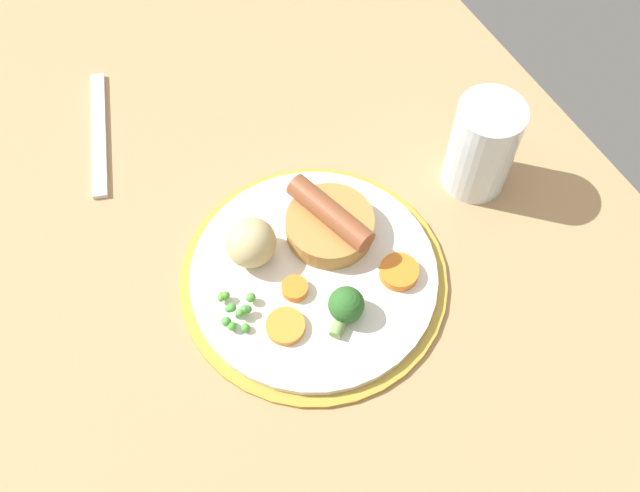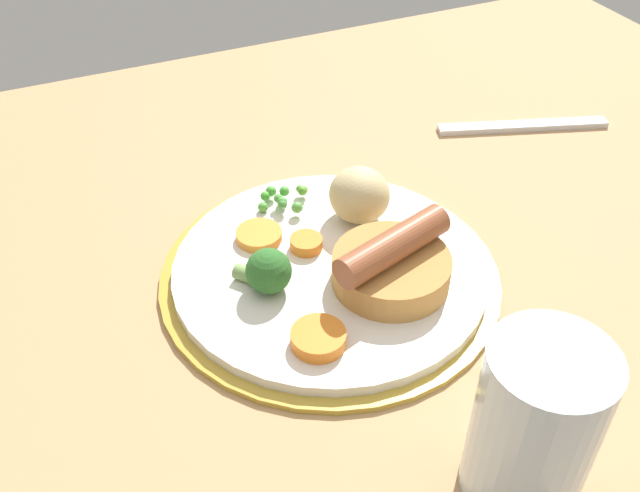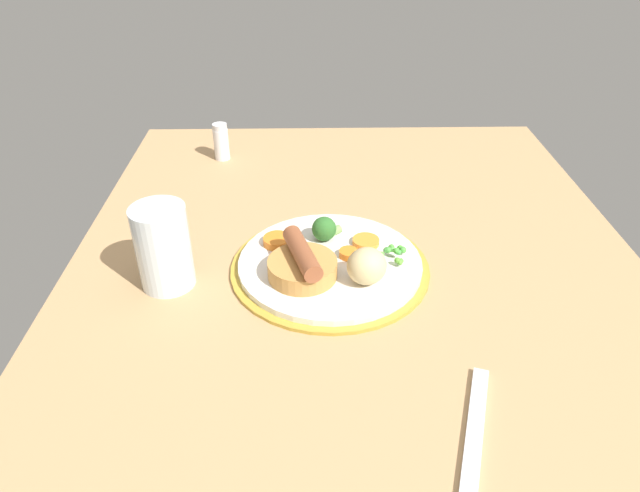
{
  "view_description": "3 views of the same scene",
  "coord_description": "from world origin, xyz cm",
  "px_view_note": "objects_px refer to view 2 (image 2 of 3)",
  "views": [
    {
      "loc": [
        33.86,
        -11.7,
        67.28
      ],
      "look_at": [
        2.88,
        5.06,
        6.79
      ],
      "focal_mm": 40.0,
      "sensor_mm": 36.0,
      "label": 1
    },
    {
      "loc": [
        21.92,
        42.0,
        41.68
      ],
      "look_at": [
        4.72,
        3.33,
        6.2
      ],
      "focal_mm": 40.0,
      "sensor_mm": 36.0,
      "label": 2
    },
    {
      "loc": [
        -59.25,
        6.36,
        48.65
      ],
      "look_at": [
        3.28,
        5.09,
        7.28
      ],
      "focal_mm": 32.0,
      "sensor_mm": 36.0,
      "label": 3
    }
  ],
  "objects_px": {
    "dinner_plate": "(330,272)",
    "pea_pile": "(283,197)",
    "carrot_slice_5": "(259,235)",
    "carrot_slice_2": "(306,243)",
    "fork": "(523,126)",
    "sausage_pudding": "(392,264)",
    "drinking_glass": "(535,426)",
    "broccoli_floret_near": "(267,271)",
    "carrot_slice_0": "(318,338)",
    "potato_chunk_1": "(359,195)"
  },
  "relations": [
    {
      "from": "sausage_pudding",
      "to": "carrot_slice_2",
      "type": "height_order",
      "value": "sausage_pudding"
    },
    {
      "from": "carrot_slice_0",
      "to": "carrot_slice_2",
      "type": "relative_size",
      "value": 1.49
    },
    {
      "from": "sausage_pudding",
      "to": "carrot_slice_2",
      "type": "bearing_deg",
      "value": -72.42
    },
    {
      "from": "pea_pile",
      "to": "carrot_slice_0",
      "type": "bearing_deg",
      "value": 76.81
    },
    {
      "from": "pea_pile",
      "to": "carrot_slice_5",
      "type": "distance_m",
      "value": 0.05
    },
    {
      "from": "carrot_slice_5",
      "to": "fork",
      "type": "height_order",
      "value": "carrot_slice_5"
    },
    {
      "from": "sausage_pudding",
      "to": "pea_pile",
      "type": "xyz_separation_m",
      "value": [
        0.04,
        -0.12,
        -0.01
      ]
    },
    {
      "from": "carrot_slice_2",
      "to": "fork",
      "type": "xyz_separation_m",
      "value": [
        -0.29,
        -0.1,
        -0.02
      ]
    },
    {
      "from": "dinner_plate",
      "to": "drinking_glass",
      "type": "distance_m",
      "value": 0.22
    },
    {
      "from": "sausage_pudding",
      "to": "drinking_glass",
      "type": "xyz_separation_m",
      "value": [
        0.01,
        0.18,
        0.02
      ]
    },
    {
      "from": "carrot_slice_0",
      "to": "fork",
      "type": "bearing_deg",
      "value": -148.11
    },
    {
      "from": "pea_pile",
      "to": "fork",
      "type": "height_order",
      "value": "pea_pile"
    },
    {
      "from": "dinner_plate",
      "to": "sausage_pudding",
      "type": "bearing_deg",
      "value": 132.65
    },
    {
      "from": "dinner_plate",
      "to": "pea_pile",
      "type": "distance_m",
      "value": 0.09
    },
    {
      "from": "carrot_slice_2",
      "to": "fork",
      "type": "bearing_deg",
      "value": -160.6
    },
    {
      "from": "broccoli_floret_near",
      "to": "potato_chunk_1",
      "type": "distance_m",
      "value": 0.11
    },
    {
      "from": "drinking_glass",
      "to": "carrot_slice_2",
      "type": "bearing_deg",
      "value": -81.37
    },
    {
      "from": "dinner_plate",
      "to": "potato_chunk_1",
      "type": "distance_m",
      "value": 0.07
    },
    {
      "from": "pea_pile",
      "to": "broccoli_floret_near",
      "type": "distance_m",
      "value": 0.11
    },
    {
      "from": "sausage_pudding",
      "to": "fork",
      "type": "bearing_deg",
      "value": -163.27
    },
    {
      "from": "dinner_plate",
      "to": "pea_pile",
      "type": "bearing_deg",
      "value": -86.82
    },
    {
      "from": "broccoli_floret_near",
      "to": "sausage_pudding",
      "type": "bearing_deg",
      "value": 31.14
    },
    {
      "from": "sausage_pudding",
      "to": "drinking_glass",
      "type": "distance_m",
      "value": 0.18
    },
    {
      "from": "sausage_pudding",
      "to": "carrot_slice_5",
      "type": "xyz_separation_m",
      "value": [
        0.07,
        -0.09,
        -0.01
      ]
    },
    {
      "from": "carrot_slice_5",
      "to": "dinner_plate",
      "type": "bearing_deg",
      "value": 127.73
    },
    {
      "from": "sausage_pudding",
      "to": "carrot_slice_0",
      "type": "height_order",
      "value": "sausage_pudding"
    },
    {
      "from": "broccoli_floret_near",
      "to": "carrot_slice_5",
      "type": "distance_m",
      "value": 0.06
    },
    {
      "from": "dinner_plate",
      "to": "sausage_pudding",
      "type": "height_order",
      "value": "sausage_pudding"
    },
    {
      "from": "pea_pile",
      "to": "drinking_glass",
      "type": "distance_m",
      "value": 0.3
    },
    {
      "from": "sausage_pudding",
      "to": "carrot_slice_2",
      "type": "relative_size",
      "value": 3.89
    },
    {
      "from": "carrot_slice_0",
      "to": "potato_chunk_1",
      "type": "bearing_deg",
      "value": -127.26
    },
    {
      "from": "pea_pile",
      "to": "carrot_slice_2",
      "type": "bearing_deg",
      "value": 85.88
    },
    {
      "from": "pea_pile",
      "to": "potato_chunk_1",
      "type": "xyz_separation_m",
      "value": [
        -0.05,
        0.04,
        0.02
      ]
    },
    {
      "from": "carrot_slice_0",
      "to": "carrot_slice_2",
      "type": "distance_m",
      "value": 0.1
    },
    {
      "from": "dinner_plate",
      "to": "carrot_slice_5",
      "type": "bearing_deg",
      "value": -52.27
    },
    {
      "from": "carrot_slice_2",
      "to": "carrot_slice_5",
      "type": "relative_size",
      "value": 0.69
    },
    {
      "from": "pea_pile",
      "to": "dinner_plate",
      "type": "bearing_deg",
      "value": 93.18
    },
    {
      "from": "potato_chunk_1",
      "to": "carrot_slice_0",
      "type": "bearing_deg",
      "value": 52.74
    },
    {
      "from": "potato_chunk_1",
      "to": "fork",
      "type": "xyz_separation_m",
      "value": [
        -0.23,
        -0.08,
        -0.03
      ]
    },
    {
      "from": "broccoli_floret_near",
      "to": "carrot_slice_0",
      "type": "distance_m",
      "value": 0.07
    },
    {
      "from": "pea_pile",
      "to": "carrot_slice_0",
      "type": "relative_size",
      "value": 1.25
    },
    {
      "from": "dinner_plate",
      "to": "pea_pile",
      "type": "relative_size",
      "value": 5.54
    },
    {
      "from": "carrot_slice_5",
      "to": "pea_pile",
      "type": "bearing_deg",
      "value": -135.47
    },
    {
      "from": "broccoli_floret_near",
      "to": "drinking_glass",
      "type": "xyz_separation_m",
      "value": [
        -0.08,
        0.21,
        0.03
      ]
    },
    {
      "from": "sausage_pudding",
      "to": "broccoli_floret_near",
      "type": "bearing_deg",
      "value": -36.52
    },
    {
      "from": "broccoli_floret_near",
      "to": "potato_chunk_1",
      "type": "xyz_separation_m",
      "value": [
        -0.1,
        -0.05,
        0.01
      ]
    },
    {
      "from": "sausage_pudding",
      "to": "carrot_slice_5",
      "type": "distance_m",
      "value": 0.12
    },
    {
      "from": "dinner_plate",
      "to": "broccoli_floret_near",
      "type": "relative_size",
      "value": 6.12
    },
    {
      "from": "fork",
      "to": "carrot_slice_2",
      "type": "bearing_deg",
      "value": 37.96
    },
    {
      "from": "dinner_plate",
      "to": "carrot_slice_2",
      "type": "distance_m",
      "value": 0.03
    }
  ]
}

